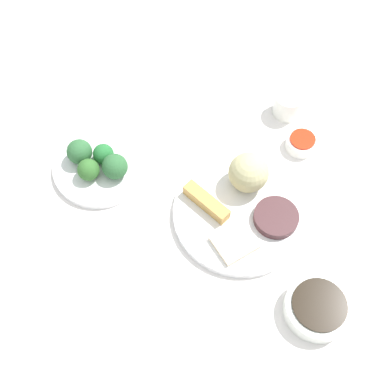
% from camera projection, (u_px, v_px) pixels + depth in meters
% --- Properties ---
extents(tabletop, '(2.20, 2.20, 0.02)m').
position_uv_depth(tabletop, '(216.00, 224.00, 0.95)').
color(tabletop, white).
rests_on(tabletop, ground).
extents(main_plate, '(0.26, 0.26, 0.02)m').
position_uv_depth(main_plate, '(240.00, 214.00, 0.94)').
color(main_plate, white).
rests_on(main_plate, tabletop).
extents(rice_scoop, '(0.08, 0.08, 0.08)m').
position_uv_depth(rice_scoop, '(249.00, 172.00, 0.93)').
color(rice_scoop, tan).
rests_on(rice_scoop, main_plate).
extents(spring_roll, '(0.07, 0.10, 0.03)m').
position_uv_depth(spring_roll, '(206.00, 202.00, 0.93)').
color(spring_roll, '#C49248').
rests_on(spring_roll, main_plate).
extents(crab_rangoon_wonton, '(0.08, 0.08, 0.01)m').
position_uv_depth(crab_rangoon_wonton, '(234.00, 242.00, 0.89)').
color(crab_rangoon_wonton, beige).
rests_on(crab_rangoon_wonton, main_plate).
extents(stir_fry_heap, '(0.08, 0.08, 0.02)m').
position_uv_depth(stir_fry_heap, '(276.00, 217.00, 0.91)').
color(stir_fry_heap, '#432528').
rests_on(stir_fry_heap, main_plate).
extents(broccoli_plate, '(0.19, 0.19, 0.01)m').
position_uv_depth(broccoli_plate, '(101.00, 166.00, 0.99)').
color(broccoli_plate, white).
rests_on(broccoli_plate, tabletop).
extents(broccoli_floret_0, '(0.05, 0.05, 0.05)m').
position_uv_depth(broccoli_floret_0, '(115.00, 167.00, 0.95)').
color(broccoli_floret_0, '#2E6235').
rests_on(broccoli_floret_0, broccoli_plate).
extents(broccoli_floret_1, '(0.04, 0.04, 0.04)m').
position_uv_depth(broccoli_floret_1, '(103.00, 154.00, 0.97)').
color(broccoli_floret_1, '#246A31').
rests_on(broccoli_floret_1, broccoli_plate).
extents(broccoli_floret_2, '(0.05, 0.05, 0.05)m').
position_uv_depth(broccoli_floret_2, '(79.00, 152.00, 0.97)').
color(broccoli_floret_2, '#2F6336').
rests_on(broccoli_floret_2, broccoli_plate).
extents(broccoli_floret_3, '(0.04, 0.04, 0.04)m').
position_uv_depth(broccoli_floret_3, '(88.00, 170.00, 0.95)').
color(broccoli_floret_3, '#32652A').
rests_on(broccoli_floret_3, broccoli_plate).
extents(soy_sauce_bowl, '(0.11, 0.11, 0.03)m').
position_uv_depth(soy_sauce_bowl, '(317.00, 308.00, 0.84)').
color(soy_sauce_bowl, white).
rests_on(soy_sauce_bowl, tabletop).
extents(soy_sauce_bowl_liquid, '(0.09, 0.09, 0.00)m').
position_uv_depth(soy_sauce_bowl_liquid, '(320.00, 305.00, 0.82)').
color(soy_sauce_bowl_liquid, black).
rests_on(soy_sauce_bowl_liquid, soy_sauce_bowl).
extents(sauce_ramekin_sweet_and_sour, '(0.06, 0.06, 0.03)m').
position_uv_depth(sauce_ramekin_sweet_and_sour, '(301.00, 143.00, 1.01)').
color(sauce_ramekin_sweet_and_sour, white).
rests_on(sauce_ramekin_sweet_and_sour, tabletop).
extents(sauce_ramekin_sweet_and_sour_liquid, '(0.05, 0.05, 0.00)m').
position_uv_depth(sauce_ramekin_sweet_and_sour_liquid, '(303.00, 139.00, 1.00)').
color(sauce_ramekin_sweet_and_sour_liquid, red).
rests_on(sauce_ramekin_sweet_and_sour_liquid, sauce_ramekin_sweet_and_sour).
extents(teacup, '(0.06, 0.06, 0.05)m').
position_uv_depth(teacup, '(288.00, 104.00, 1.05)').
color(teacup, white).
rests_on(teacup, tabletop).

